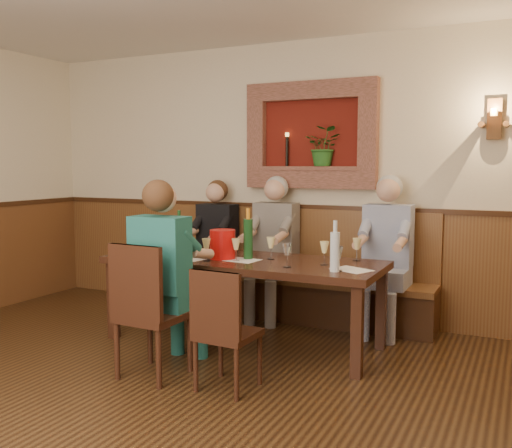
# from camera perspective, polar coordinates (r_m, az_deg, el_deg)

# --- Properties ---
(ground_plane) EXTENTS (6.00, 6.00, 0.00)m
(ground_plane) POSITION_cam_1_polar(r_m,az_deg,el_deg) (3.67, -15.35, -19.40)
(ground_plane) COLOR black
(ground_plane) RESTS_ON ground
(room_shell) EXTENTS (6.04, 6.04, 2.82)m
(room_shell) POSITION_cam_1_polar(r_m,az_deg,el_deg) (3.34, -16.26, 11.40)
(room_shell) COLOR beige
(room_shell) RESTS_ON ground
(wainscoting) EXTENTS (6.02, 6.02, 1.15)m
(wainscoting) POSITION_cam_1_polar(r_m,az_deg,el_deg) (3.46, -15.62, -10.58)
(wainscoting) COLOR brown
(wainscoting) RESTS_ON ground
(wall_niche) EXTENTS (1.36, 0.30, 1.06)m
(wall_niche) POSITION_cam_1_polar(r_m,az_deg,el_deg) (5.77, 5.84, 8.40)
(wall_niche) COLOR #60150D
(wall_niche) RESTS_ON ground
(wall_sconce) EXTENTS (0.25, 0.20, 0.35)m
(wall_sconce) POSITION_cam_1_polar(r_m,az_deg,el_deg) (5.43, 22.74, 9.57)
(wall_sconce) COLOR brown
(wall_sconce) RESTS_ON ground
(dining_table) EXTENTS (2.40, 0.90, 0.75)m
(dining_table) POSITION_cam_1_polar(r_m,az_deg,el_deg) (4.94, -1.30, -4.33)
(dining_table) COLOR black
(dining_table) RESTS_ON ground
(bench) EXTENTS (3.00, 0.45, 1.11)m
(bench) POSITION_cam_1_polar(r_m,az_deg,el_deg) (5.85, 2.94, -6.19)
(bench) COLOR #381E0F
(bench) RESTS_ON ground
(chair_near_left) EXTENTS (0.46, 0.46, 1.00)m
(chair_near_left) POSITION_cam_1_polar(r_m,az_deg,el_deg) (4.34, -10.35, -11.11)
(chair_near_left) COLOR black
(chair_near_left) RESTS_ON ground
(chair_near_right) EXTENTS (0.40, 0.40, 0.86)m
(chair_near_right) POSITION_cam_1_polar(r_m,az_deg,el_deg) (4.06, -2.94, -12.86)
(chair_near_right) COLOR black
(chair_near_right) RESTS_ON ground
(person_bench_left) EXTENTS (0.41, 0.50, 1.40)m
(person_bench_left) POSITION_cam_1_polar(r_m,az_deg,el_deg) (6.05, -4.29, -3.39)
(person_bench_left) COLOR black
(person_bench_left) RESTS_ON ground
(person_bench_mid) EXTENTS (0.43, 0.52, 1.44)m
(person_bench_mid) POSITION_cam_1_polar(r_m,az_deg,el_deg) (5.74, 1.64, -3.66)
(person_bench_mid) COLOR #595351
(person_bench_mid) RESTS_ON ground
(person_bench_right) EXTENTS (0.44, 0.54, 1.47)m
(person_bench_right) POSITION_cam_1_polar(r_m,az_deg,el_deg) (5.38, 12.78, -4.35)
(person_bench_right) COLOR navy
(person_bench_right) RESTS_ON ground
(person_chair_front) EXTENTS (0.43, 0.53, 1.45)m
(person_chair_front) POSITION_cam_1_polar(r_m,az_deg,el_deg) (4.42, -8.82, -6.60)
(person_chair_front) COLOR #19535A
(person_chair_front) RESTS_ON ground
(spittoon_bucket) EXTENTS (0.25, 0.25, 0.25)m
(spittoon_bucket) POSITION_cam_1_polar(r_m,az_deg,el_deg) (4.91, -3.36, -2.04)
(spittoon_bucket) COLOR red
(spittoon_bucket) RESTS_ON dining_table
(wine_bottle_green_a) EXTENTS (0.11, 0.11, 0.44)m
(wine_bottle_green_a) POSITION_cam_1_polar(r_m,az_deg,el_deg) (4.88, -0.80, -1.40)
(wine_bottle_green_a) COLOR #19471E
(wine_bottle_green_a) RESTS_ON dining_table
(wine_bottle_green_b) EXTENTS (0.08, 0.08, 0.38)m
(wine_bottle_green_b) POSITION_cam_1_polar(r_m,az_deg,el_deg) (5.37, -7.68, -1.04)
(wine_bottle_green_b) COLOR #19471E
(wine_bottle_green_b) RESTS_ON dining_table
(water_bottle) EXTENTS (0.08, 0.08, 0.39)m
(water_bottle) POSITION_cam_1_polar(r_m,az_deg,el_deg) (4.35, 7.89, -2.65)
(water_bottle) COLOR silver
(water_bottle) RESTS_ON dining_table
(tasting_sheet_a) EXTENTS (0.36, 0.29, 0.00)m
(tasting_sheet_a) POSITION_cam_1_polar(r_m,az_deg,el_deg) (5.19, -10.82, -3.07)
(tasting_sheet_a) COLOR white
(tasting_sheet_a) RESTS_ON dining_table
(tasting_sheet_b) EXTENTS (0.33, 0.25, 0.00)m
(tasting_sheet_b) POSITION_cam_1_polar(r_m,az_deg,el_deg) (4.85, -1.58, -3.61)
(tasting_sheet_b) COLOR white
(tasting_sheet_b) RESTS_ON dining_table
(tasting_sheet_c) EXTENTS (0.35, 0.31, 0.00)m
(tasting_sheet_c) POSITION_cam_1_polar(r_m,az_deg,el_deg) (4.47, 9.56, -4.52)
(tasting_sheet_c) COLOR white
(tasting_sheet_c) RESTS_ON dining_table
(tasting_sheet_d) EXTENTS (0.33, 0.27, 0.00)m
(tasting_sheet_d) POSITION_cam_1_polar(r_m,az_deg,el_deg) (4.92, -7.13, -3.52)
(tasting_sheet_d) COLOR white
(tasting_sheet_d) RESTS_ON dining_table
(wine_glass_0) EXTENTS (0.08, 0.08, 0.19)m
(wine_glass_0) POSITION_cam_1_polar(r_m,az_deg,el_deg) (5.26, -10.92, -1.93)
(wine_glass_0) COLOR #FFEC98
(wine_glass_0) RESTS_ON dining_table
(wine_glass_1) EXTENTS (0.08, 0.08, 0.19)m
(wine_glass_1) POSITION_cam_1_polar(r_m,az_deg,el_deg) (5.36, -7.69, -1.72)
(wine_glass_1) COLOR white
(wine_glass_1) RESTS_ON dining_table
(wine_glass_2) EXTENTS (0.08, 0.08, 0.19)m
(wine_glass_2) POSITION_cam_1_polar(r_m,az_deg,el_deg) (5.00, -8.79, -2.29)
(wine_glass_2) COLOR #FFEC98
(wine_glass_2) RESTS_ON dining_table
(wine_glass_3) EXTENTS (0.08, 0.08, 0.19)m
(wine_glass_3) POSITION_cam_1_polar(r_m,az_deg,el_deg) (5.17, -3.47, -1.97)
(wine_glass_3) COLOR white
(wine_glass_3) RESTS_ON dining_table
(wine_glass_4) EXTENTS (0.08, 0.08, 0.19)m
(wine_glass_4) POSITION_cam_1_polar(r_m,az_deg,el_deg) (4.79, -2.01, -2.59)
(wine_glass_4) COLOR #FFEC98
(wine_glass_4) RESTS_ON dining_table
(wine_glass_5) EXTENTS (0.08, 0.08, 0.19)m
(wine_glass_5) POSITION_cam_1_polar(r_m,az_deg,el_deg) (4.88, 1.50, -2.43)
(wine_glass_5) COLOR #FFEC98
(wine_glass_5) RESTS_ON dining_table
(wine_glass_6) EXTENTS (0.08, 0.08, 0.19)m
(wine_glass_6) POSITION_cam_1_polar(r_m,az_deg,el_deg) (4.50, 3.12, -3.14)
(wine_glass_6) COLOR white
(wine_glass_6) RESTS_ON dining_table
(wine_glass_7) EXTENTS (0.08, 0.08, 0.19)m
(wine_glass_7) POSITION_cam_1_polar(r_m,az_deg,el_deg) (4.64, 6.85, -2.90)
(wine_glass_7) COLOR #FFEC98
(wine_glass_7) RESTS_ON dining_table
(wine_glass_8) EXTENTS (0.08, 0.08, 0.19)m
(wine_glass_8) POSITION_cam_1_polar(r_m,az_deg,el_deg) (4.38, 8.21, -3.46)
(wine_glass_8) COLOR white
(wine_glass_8) RESTS_ON dining_table
(wine_glass_9) EXTENTS (0.08, 0.08, 0.19)m
(wine_glass_9) POSITION_cam_1_polar(r_m,az_deg,el_deg) (4.80, -4.99, -2.59)
(wine_glass_9) COLOR #FFEC98
(wine_glass_9) RESTS_ON dining_table
(wine_glass_10) EXTENTS (0.08, 0.08, 0.19)m
(wine_glass_10) POSITION_cam_1_polar(r_m,az_deg,el_deg) (5.35, -7.60, -1.74)
(wine_glass_10) COLOR #FFEC98
(wine_glass_10) RESTS_ON dining_table
(wine_glass_11) EXTENTS (0.08, 0.08, 0.19)m
(wine_glass_11) POSITION_cam_1_polar(r_m,az_deg,el_deg) (4.88, 10.06, -2.51)
(wine_glass_11) COLOR #FFEC98
(wine_glass_11) RESTS_ON dining_table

